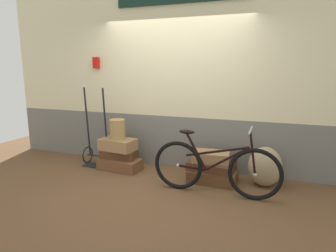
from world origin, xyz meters
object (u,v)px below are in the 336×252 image
suitcase_0 (120,164)px  suitcase_3 (213,176)px  suitcase_2 (118,144)px  luggage_trolley (97,148)px  suitcase_1 (119,154)px  burlap_sack (265,167)px  suitcase_5 (211,157)px  suitcase_4 (211,166)px  wicker_basket (117,129)px  bicycle (214,168)px

suitcase_0 → suitcase_3: bearing=5.0°
suitcase_2 → luggage_trolley: size_ratio=0.43×
suitcase_1 → burlap_sack: size_ratio=1.01×
suitcase_5 → burlap_sack: bearing=-1.5°
suitcase_5 → suitcase_3: bearing=-49.7°
suitcase_3 → suitcase_4: size_ratio=1.05×
suitcase_2 → suitcase_0: bearing=-33.8°
wicker_basket → luggage_trolley: luggage_trolley is taller
suitcase_4 → wicker_basket: 1.67m
suitcase_1 → suitcase_5: bearing=-5.7°
suitcase_3 → burlap_sack: burlap_sack is taller
suitcase_0 → bicycle: bicycle is taller
suitcase_2 → suitcase_3: (1.65, -0.04, -0.34)m
suitcase_1 → burlap_sack: 2.38m
suitcase_0 → luggage_trolley: 0.57m
suitcase_0 → wicker_basket: size_ratio=2.10×
suitcase_5 → bicycle: size_ratio=0.31×
suitcase_0 → suitcase_1: suitcase_1 is taller
suitcase_0 → suitcase_3: size_ratio=1.01×
suitcase_0 → burlap_sack: bearing=7.4°
suitcase_3 → bicycle: size_ratio=0.41×
suitcase_4 → suitcase_1: bearing=-174.1°
suitcase_2 → bicycle: bearing=-8.4°
burlap_sack → suitcase_3: bearing=-172.1°
suitcase_0 → bicycle: size_ratio=0.41×
luggage_trolley → bicycle: luggage_trolley is taller
suitcase_2 → bicycle: size_ratio=0.34×
suitcase_1 → luggage_trolley: size_ratio=0.43×
burlap_sack → bicycle: 0.84m
suitcase_3 → suitcase_4: (-0.03, 0.03, 0.15)m
wicker_basket → luggage_trolley: size_ratio=0.25×
suitcase_0 → suitcase_2: size_ratio=1.21×
luggage_trolley → suitcase_0: bearing=-11.3°
suitcase_1 → suitcase_4: 1.60m
bicycle → suitcase_3: bearing=103.7°
burlap_sack → suitcase_4: bearing=-174.6°
suitcase_2 → wicker_basket: bearing=-46.5°
suitcase_1 → suitcase_3: size_ratio=0.83×
wicker_basket → burlap_sack: size_ratio=0.58×
burlap_sack → suitcase_2: bearing=-178.4°
wicker_basket → burlap_sack: 2.41m
luggage_trolley → suitcase_2: bearing=-7.0°
suitcase_3 → suitcase_4: suitcase_4 is taller
burlap_sack → suitcase_1: bearing=-178.4°
suitcase_4 → bicycle: 0.50m
suitcase_1 → wicker_basket: wicker_basket is taller
suitcase_4 → bicycle: size_ratio=0.39×
suitcase_0 → wicker_basket: bearing=152.3°
suitcase_1 → wicker_basket: (-0.00, -0.02, 0.43)m
suitcase_0 → suitcase_4: 1.57m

